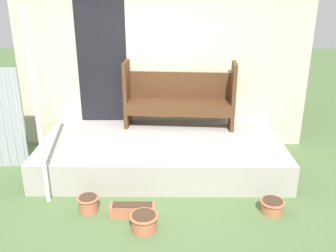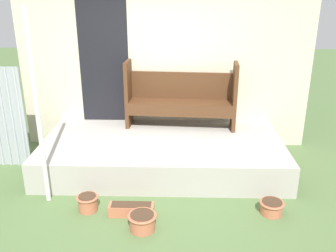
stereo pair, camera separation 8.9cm
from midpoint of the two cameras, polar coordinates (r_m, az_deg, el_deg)
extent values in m
plane|color=#516B3D|center=(5.04, -3.10, -10.75)|extent=(24.00, 24.00, 0.00)
cube|color=#A8A399|center=(5.71, -1.41, -4.22)|extent=(3.59, 1.77, 0.44)
cube|color=beige|center=(6.23, -1.23, 8.45)|extent=(4.79, 0.06, 2.60)
cube|color=black|center=(6.26, -10.43, 9.59)|extent=(0.80, 0.02, 2.00)
cylinder|color=#AAB0B5|center=(6.05, -24.40, 0.93)|extent=(0.04, 0.04, 1.54)
cylinder|color=#AAB0B5|center=(6.00, -23.32, 0.93)|extent=(0.04, 0.04, 1.54)
cylinder|color=#AAB0B5|center=(5.95, -22.22, 0.94)|extent=(0.04, 0.04, 1.54)
cylinder|color=white|center=(4.71, -19.84, 1.97)|extent=(0.06, 0.06, 2.43)
cube|color=#4C2D19|center=(6.09, -6.71, 4.85)|extent=(0.09, 0.40, 1.07)
cube|color=#4C2D19|center=(6.00, 9.43, 4.49)|extent=(0.09, 0.40, 1.07)
cube|color=#4C2D19|center=(6.02, 1.30, 3.58)|extent=(1.66, 0.51, 0.04)
cube|color=#4C2D19|center=(5.88, 1.19, 2.13)|extent=(1.63, 0.14, 0.16)
cube|color=#4C2D19|center=(6.13, 1.41, 6.22)|extent=(1.63, 0.15, 0.44)
cylinder|color=#B76647|center=(4.82, -12.56, -11.55)|extent=(0.23, 0.23, 0.20)
torus|color=#B76647|center=(4.78, -12.64, -10.67)|extent=(0.27, 0.27, 0.02)
cylinder|color=#422D1E|center=(4.77, -12.66, -10.51)|extent=(0.22, 0.22, 0.01)
cylinder|color=#B76647|center=(4.41, -4.28, -14.43)|extent=(0.29, 0.29, 0.19)
torus|color=#B76647|center=(4.36, -4.31, -13.51)|extent=(0.34, 0.34, 0.02)
cylinder|color=#422D1E|center=(4.36, -4.31, -13.34)|extent=(0.27, 0.27, 0.01)
cylinder|color=#B76647|center=(4.86, 15.05, -11.77)|extent=(0.26, 0.26, 0.16)
torus|color=#B76647|center=(4.82, 15.12, -11.08)|extent=(0.30, 0.30, 0.02)
cylinder|color=#422D1E|center=(4.82, 15.14, -10.92)|extent=(0.24, 0.24, 0.01)
cube|color=#B76647|center=(4.68, -5.98, -12.62)|extent=(0.55, 0.17, 0.14)
cube|color=#422D1E|center=(4.64, -6.02, -11.86)|extent=(0.48, 0.14, 0.01)
camera|label=1|loc=(0.04, -90.52, -0.20)|focal=40.00mm
camera|label=2|loc=(0.04, 89.48, 0.20)|focal=40.00mm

